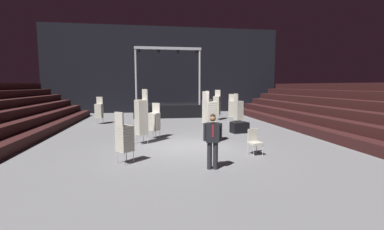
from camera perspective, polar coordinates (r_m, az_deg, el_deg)
name	(u,v)px	position (r m, az deg, el deg)	size (l,w,h in m)	color
ground_plane	(186,149)	(11.17, -1.19, -7.17)	(22.00, 30.00, 0.10)	slate
arena_end_wall	(165,70)	(25.84, -5.81, 9.50)	(22.00, 0.30, 8.00)	black
bleacher_bank_right	(359,110)	(15.63, 31.89, 0.95)	(4.50, 24.00, 2.70)	black
stage_riser	(168,109)	(22.33, -5.19, 1.29)	(5.41, 3.16, 5.46)	black
man_with_tie	(213,138)	(8.16, 4.42, -4.93)	(0.57, 0.30, 1.71)	black
chair_stack_front_left	(154,121)	(13.01, -8.02, -1.23)	(0.61, 0.61, 1.71)	#B2B5BA
chair_stack_front_right	(238,110)	(16.90, 9.85, 1.04)	(0.53, 0.53, 2.05)	#B2B5BA
chair_stack_mid_left	(211,117)	(12.06, 4.11, -0.37)	(0.47, 0.47, 2.31)	#B2B5BA
chair_stack_mid_right	(232,108)	(18.50, 8.42, 1.39)	(0.54, 0.54, 1.96)	#B2B5BA
chair_stack_mid_centre	(141,117)	(11.89, -10.70, -0.35)	(0.60, 0.60, 2.39)	#B2B5BA
chair_stack_rear_left	(217,105)	(19.88, 5.30, 2.13)	(0.61, 0.61, 2.22)	#B2B5BA
chair_stack_rear_right	(207,111)	(15.38, 3.26, 0.93)	(0.62, 0.62, 2.22)	#B2B5BA
chair_stack_rear_centre	(99,110)	(18.80, -19.17, 0.93)	(0.50, 0.50, 1.79)	#B2B5BA
chair_stack_aisle_left	(124,138)	(9.05, -14.17, -4.67)	(0.62, 0.62, 1.71)	#B2B5BA
crew_worker_near_stage	(138,110)	(17.96, -11.38, 1.07)	(0.37, 0.56, 1.68)	black
equipment_road_case	(239,127)	(14.73, 10.06, -2.63)	(0.90, 0.60, 0.58)	black
loose_chair_near_man	(254,140)	(10.20, 13.12, -5.27)	(0.52, 0.52, 0.95)	#B2B5BA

